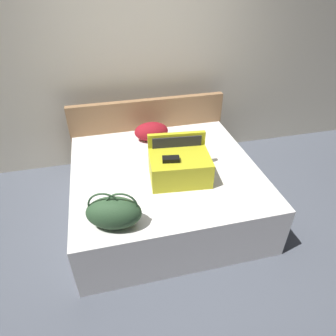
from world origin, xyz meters
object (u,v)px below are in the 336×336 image
(hard_case_large, at_px, (179,165))
(duffel_bag, at_px, (114,212))
(bed, at_px, (165,190))
(pillow_near_headboard, at_px, (151,131))

(hard_case_large, relative_size, duffel_bag, 1.24)
(bed, height_order, pillow_near_headboard, pillow_near_headboard)
(hard_case_large, bearing_deg, pillow_near_headboard, 104.21)
(duffel_bag, bearing_deg, pillow_near_headboard, 66.97)
(hard_case_large, height_order, pillow_near_headboard, hard_case_large)
(hard_case_large, distance_m, duffel_bag, 0.85)
(duffel_bag, bearing_deg, bed, 49.72)
(bed, bearing_deg, duffel_bag, -130.28)
(hard_case_large, xyz_separation_m, duffel_bag, (-0.68, -0.50, -0.01))
(duffel_bag, height_order, pillow_near_headboard, duffel_bag)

